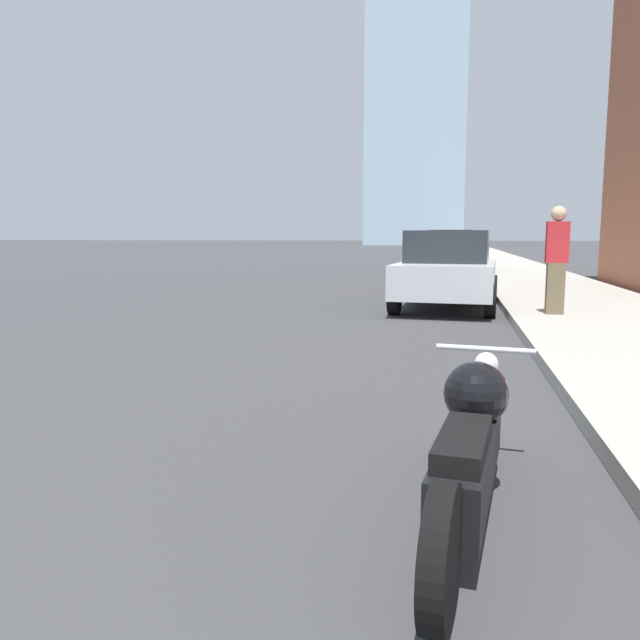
% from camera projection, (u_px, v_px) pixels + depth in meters
% --- Properties ---
extents(sidewalk, '(3.28, 240.00, 0.15)m').
position_uv_depth(sidewalk, '(497.00, 259.00, 37.52)').
color(sidewalk, '#9E998E').
rests_on(sidewalk, ground_plane).
extents(distant_tower, '(15.68, 15.68, 71.79)m').
position_uv_depth(distant_tower, '(419.00, 21.00, 100.77)').
color(distant_tower, '#9EB7CC').
rests_on(distant_tower, ground_plane).
extents(motorcycle, '(0.63, 2.52, 0.78)m').
position_uv_depth(motorcycle, '(470.00, 445.00, 3.29)').
color(motorcycle, black).
rests_on(motorcycle, ground_plane).
extents(parked_car_silver, '(2.15, 3.94, 1.58)m').
position_uv_depth(parked_car_silver, '(447.00, 270.00, 12.52)').
color(parked_car_silver, '#BCBCC1').
rests_on(parked_car_silver, ground_plane).
extents(parked_car_green, '(2.17, 4.70, 1.69)m').
position_uv_depth(parked_car_green, '(452.00, 253.00, 23.42)').
color(parked_car_green, '#1E6B33').
rests_on(parked_car_green, ground_plane).
extents(parked_car_yellow, '(1.88, 4.15, 1.70)m').
position_uv_depth(parked_car_yellow, '(447.00, 247.00, 35.84)').
color(parked_car_yellow, gold).
rests_on(parked_car_yellow, ground_plane).
extents(pedestrian, '(0.36, 0.25, 1.82)m').
position_uv_depth(pedestrian, '(557.00, 258.00, 10.51)').
color(pedestrian, brown).
rests_on(pedestrian, sidewalk).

